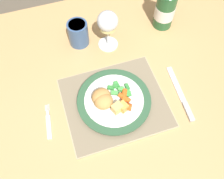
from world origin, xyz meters
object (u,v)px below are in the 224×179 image
Objects in this scene: bottle at (166,6)px; drinking_cup at (78,33)px; table_knife at (182,98)px; wine_glass at (108,23)px; dining_table at (116,94)px; fork at (49,124)px; dinner_plate at (114,101)px.

drinking_cup is at bearing 178.10° from bottle.
table_knife is 0.44m from drinking_cup.
dining_table is at bearing -97.96° from wine_glass.
table_knife reaches higher than fork.
dining_table is 6.42× the size of bottle.
bottle is at bearing 8.11° from wine_glass.
dining_table is 0.27m from drinking_cup.
fork is 0.60m from bottle.
wine_glass is (0.28, 0.26, 0.11)m from fork.
drinking_cup is at bearing 98.45° from dinner_plate.
dinner_plate is 1.54× the size of wine_glass.
dinner_plate is 0.42m from bottle.
wine_glass reaches higher than dinner_plate.
dinner_plate reaches higher than fork.
fork is 0.49× the size of bottle.
bottle is (0.07, 0.33, 0.09)m from table_knife.
wine_glass reaches higher than fork.
drinking_cup is (-0.04, 0.29, 0.03)m from dinner_plate.
table_knife is at bearing -5.72° from fork.
table_knife is at bearing -60.81° from wine_glass.
dinner_plate is at bearing -103.12° from wine_glass.
wine_glass reaches higher than drinking_cup.
dinner_plate is 2.00× the size of fork.
fork is 0.40m from wine_glass.
bottle reaches higher than drinking_cup.
table_knife is 0.88× the size of bottle.
dining_table is 0.28m from fork.
drinking_cup is (0.18, 0.30, 0.05)m from fork.
dinner_plate is 0.27m from wine_glass.
bottle reaches higher than table_knife.
wine_glass is (-0.17, 0.30, 0.11)m from table_knife.
dinner_plate is 1.12× the size of table_knife.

